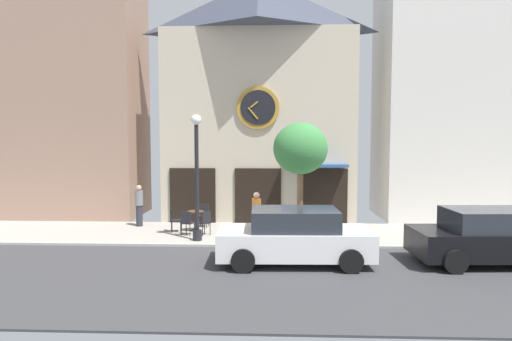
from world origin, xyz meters
The scene contains 18 objects.
ground_plane centered at (0.00, -1.04, -0.02)m, with size 29.51×10.44×0.13m.
clock_building centered at (-0.84, 5.53, 5.45)m, with size 8.26×4.11×10.51m.
neighbor_building_left centered at (-9.23, 5.84, 7.38)m, with size 5.81×3.35×14.76m.
neighbor_building_right centered at (7.59, 5.97, 7.79)m, with size 5.99×3.62×15.59m.
street_lamp centered at (-2.84, 0.89, 2.21)m, with size 0.36×0.36×4.35m.
street_tree centered at (0.70, 0.66, 3.17)m, with size 1.82×1.64×4.07m.
cafe_table_center centered at (-3.18, 2.45, 0.51)m, with size 0.63×0.63×0.77m.
cafe_table_center_right centered at (-0.46, 2.19, 0.55)m, with size 0.75×0.75×0.75m.
cafe_table_center_left centered at (1.02, 3.21, 0.52)m, with size 0.66×0.66×0.76m.
cafe_chair_left_end centered at (-0.45, 2.99, 0.53)m, with size 0.41×0.41×0.90m.
cafe_chair_facing_wall centered at (-3.35, 1.64, 0.53)m, with size 0.50×0.50×0.90m.
cafe_chair_curbside centered at (-2.70, 1.71, 0.53)m, with size 0.57×0.57×0.90m.
cafe_chair_mid_row centered at (-3.96, 2.21, 0.53)m, with size 0.46×0.46×0.90m.
cafe_chair_facing_street centered at (-3.00, 3.29, 0.53)m, with size 0.43×0.43×0.90m.
pedestrian_grey centered at (-5.62, 3.25, 0.86)m, with size 0.33×0.33×1.67m.
pedestrian_orange centered at (-0.79, 1.11, 0.86)m, with size 0.38×0.38×1.67m.
parked_car_white centered at (0.40, -1.76, 0.76)m, with size 4.35×2.11×1.55m.
parked_car_black centered at (5.93, -1.59, 0.76)m, with size 4.38×2.19×1.55m.
Camera 1 is at (-0.20, -13.85, 3.51)m, focal length 30.38 mm.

